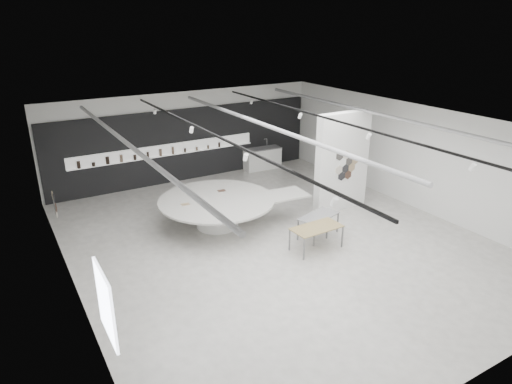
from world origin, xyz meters
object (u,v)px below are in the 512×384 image
display_island (219,208)px  kitchen_counter (262,158)px  sample_table_stone (319,217)px  partition_column (342,162)px  sample_table_wood (317,229)px

display_island → kitchen_counter: 6.47m
display_island → kitchen_counter: size_ratio=2.88×
sample_table_stone → kitchen_counter: 7.27m
partition_column → sample_table_wood: bearing=-142.2°
partition_column → sample_table_wood: (-2.72, -2.11, -1.12)m
partition_column → sample_table_wood: size_ratio=2.26×
partition_column → display_island: 4.74m
display_island → sample_table_wood: bearing=-54.0°
partition_column → sample_table_wood: 3.62m
display_island → sample_table_stone: (2.40, -2.33, 0.02)m
sample_table_stone → display_island: bearing=135.8°
display_island → sample_table_wood: 3.49m
partition_column → sample_table_stone: 2.80m
kitchen_counter → display_island: bearing=-131.3°
display_island → kitchen_counter: (4.53, 4.62, -0.15)m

